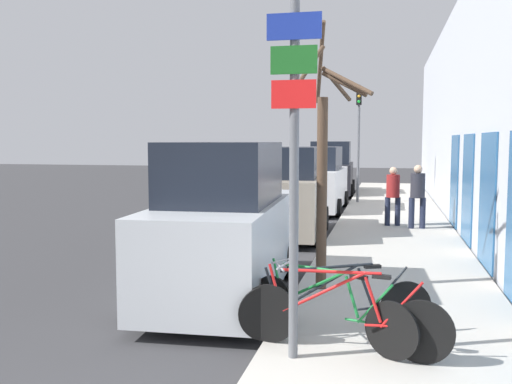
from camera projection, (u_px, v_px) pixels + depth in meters
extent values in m
plane|color=#333335|center=(288.00, 242.00, 14.27)|extent=(80.00, 80.00, 0.00)
cube|color=#ADA89E|center=(393.00, 226.00, 16.40)|extent=(3.20, 32.00, 0.15)
cube|color=#B2B7C1|center=(461.00, 114.00, 15.72)|extent=(0.20, 32.00, 6.50)
cube|color=#26598C|center=(487.00, 200.00, 10.65)|extent=(0.03, 1.66, 2.53)
cube|color=#26598C|center=(467.00, 188.00, 13.28)|extent=(0.03, 1.66, 2.53)
cube|color=#26598C|center=(454.00, 181.00, 15.91)|extent=(0.03, 1.66, 2.53)
cylinder|color=#595B60|center=(294.00, 183.00, 6.11)|extent=(0.10, 0.10, 3.85)
cube|color=navy|center=(294.00, 26.00, 5.90)|extent=(0.58, 0.02, 0.27)
cube|color=#19591E|center=(294.00, 60.00, 5.93)|extent=(0.49, 0.02, 0.29)
cube|color=red|center=(294.00, 94.00, 5.96)|extent=(0.47, 0.02, 0.30)
cylinder|color=black|center=(269.00, 313.00, 6.72)|extent=(0.69, 0.15, 0.70)
cylinder|color=black|center=(422.00, 332.00, 6.06)|extent=(0.69, 0.15, 0.70)
cylinder|color=red|center=(323.00, 292.00, 6.44)|extent=(0.97, 0.19, 0.57)
cylinder|color=red|center=(331.00, 272.00, 6.38)|extent=(1.12, 0.22, 0.09)
cylinder|color=red|center=(373.00, 300.00, 6.23)|extent=(0.21, 0.07, 0.50)
cylinder|color=red|center=(393.00, 326.00, 6.17)|extent=(0.61, 0.13, 0.08)
cylinder|color=red|center=(401.00, 305.00, 6.12)|extent=(0.45, 0.10, 0.56)
cylinder|color=red|center=(276.00, 289.00, 6.66)|extent=(0.21, 0.07, 0.60)
cube|color=black|center=(382.00, 277.00, 6.17)|extent=(0.21, 0.11, 0.04)
cylinder|color=#99999E|center=(284.00, 265.00, 6.60)|extent=(0.10, 0.44, 0.02)
cylinder|color=black|center=(273.00, 301.00, 7.32)|extent=(0.58, 0.35, 0.65)
cylinder|color=black|center=(392.00, 331.00, 6.17)|extent=(0.58, 0.35, 0.65)
cylinder|color=#197233|center=(313.00, 286.00, 6.86)|extent=(0.84, 0.51, 0.54)
cylinder|color=#197233|center=(319.00, 269.00, 6.78)|extent=(0.98, 0.58, 0.08)
cylinder|color=#197233|center=(352.00, 297.00, 6.49)|extent=(0.19, 0.13, 0.47)
cylinder|color=#197233|center=(368.00, 323.00, 6.37)|extent=(0.53, 0.32, 0.08)
cylinder|color=#197233|center=(375.00, 304.00, 6.29)|extent=(0.40, 0.25, 0.52)
cylinder|color=#197233|center=(278.00, 281.00, 7.24)|extent=(0.19, 0.13, 0.56)
cube|color=black|center=(359.00, 277.00, 6.41)|extent=(0.21, 0.17, 0.04)
cylinder|color=#99999E|center=(284.00, 260.00, 7.16)|extent=(0.24, 0.39, 0.02)
cylinder|color=black|center=(266.00, 314.00, 6.77)|extent=(0.63, 0.27, 0.66)
cylinder|color=black|center=(406.00, 308.00, 7.01)|extent=(0.63, 0.27, 0.66)
cylinder|color=black|center=(320.00, 287.00, 6.83)|extent=(0.93, 0.38, 0.54)
cylinder|color=black|center=(327.00, 268.00, 6.82)|extent=(1.08, 0.44, 0.09)
cylinder|color=black|center=(365.00, 287.00, 6.91)|extent=(0.21, 0.11, 0.47)
cylinder|color=black|center=(382.00, 307.00, 6.96)|extent=(0.58, 0.25, 0.08)
cylinder|color=black|center=(389.00, 288.00, 6.95)|extent=(0.44, 0.19, 0.53)
cylinder|color=black|center=(273.00, 290.00, 6.75)|extent=(0.20, 0.10, 0.57)
cube|color=black|center=(372.00, 266.00, 6.90)|extent=(0.22, 0.15, 0.04)
cylinder|color=#99999E|center=(280.00, 267.00, 6.74)|extent=(0.18, 0.42, 0.02)
cube|color=#B2B7BC|center=(226.00, 244.00, 9.17)|extent=(1.93, 4.71, 1.39)
cube|color=black|center=(223.00, 172.00, 8.88)|extent=(1.65, 2.48, 0.94)
cylinder|color=black|center=(199.00, 258.00, 10.77)|extent=(0.25, 0.64, 0.63)
cylinder|color=black|center=(289.00, 261.00, 10.47)|extent=(0.25, 0.64, 0.63)
cylinder|color=black|center=(143.00, 300.00, 7.96)|extent=(0.25, 0.64, 0.63)
cylinder|color=black|center=(264.00, 306.00, 7.66)|extent=(0.25, 0.64, 0.63)
cube|color=gray|center=(286.00, 204.00, 14.94)|extent=(2.00, 4.26, 1.39)
cube|color=black|center=(286.00, 162.00, 14.68)|extent=(1.73, 2.24, 0.79)
cylinder|color=black|center=(261.00, 217.00, 16.43)|extent=(0.25, 0.69, 0.68)
cylinder|color=black|center=(324.00, 218.00, 16.10)|extent=(0.25, 0.69, 0.68)
cylinder|color=black|center=(242.00, 231.00, 13.89)|extent=(0.25, 0.69, 0.68)
cylinder|color=black|center=(317.00, 233.00, 13.56)|extent=(0.25, 0.69, 0.68)
cube|color=silver|center=(316.00, 188.00, 20.42)|extent=(1.93, 4.72, 1.35)
cube|color=black|center=(315.00, 158.00, 20.14)|extent=(1.72, 2.46, 0.79)
cylinder|color=black|center=(296.00, 198.00, 22.10)|extent=(0.23, 0.62, 0.62)
cylinder|color=black|center=(345.00, 199.00, 21.66)|extent=(0.23, 0.62, 0.62)
cylinder|color=black|center=(282.00, 206.00, 19.28)|extent=(0.23, 0.62, 0.62)
cylinder|color=black|center=(338.00, 208.00, 18.84)|extent=(0.23, 0.62, 0.62)
cube|color=black|center=(331.00, 177.00, 26.46)|extent=(2.05, 4.69, 1.30)
cube|color=black|center=(331.00, 152.00, 26.18)|extent=(1.79, 2.46, 1.01)
cylinder|color=black|center=(314.00, 185.00, 28.09)|extent=(0.24, 0.65, 0.64)
cylinder|color=black|center=(352.00, 186.00, 27.73)|extent=(0.24, 0.65, 0.64)
cylinder|color=black|center=(308.00, 190.00, 25.28)|extent=(0.24, 0.65, 0.64)
cylinder|color=black|center=(351.00, 191.00, 24.93)|extent=(0.24, 0.65, 0.64)
cylinder|color=#1E2338|center=(411.00, 213.00, 15.45)|extent=(0.16, 0.16, 0.84)
cylinder|color=#1E2338|center=(423.00, 213.00, 15.43)|extent=(0.16, 0.16, 0.84)
cylinder|color=#26262D|center=(418.00, 186.00, 15.37)|extent=(0.38, 0.38, 0.66)
sphere|color=tan|center=(418.00, 169.00, 15.33)|extent=(0.23, 0.23, 0.23)
cylinder|color=#1E2338|center=(387.00, 211.00, 15.98)|extent=(0.15, 0.15, 0.80)
cylinder|color=#1E2338|center=(398.00, 211.00, 15.97)|extent=(0.15, 0.15, 0.80)
cylinder|color=maroon|center=(393.00, 186.00, 15.91)|extent=(0.37, 0.37, 0.63)
sphere|color=tan|center=(393.00, 171.00, 15.87)|extent=(0.22, 0.22, 0.22)
cylinder|color=#4C3828|center=(322.00, 194.00, 9.07)|extent=(0.17, 0.17, 3.06)
cylinder|color=#4C3828|center=(344.00, 84.00, 8.73)|extent=(0.73, 0.30, 0.43)
cylinder|color=#4C3828|center=(320.00, 64.00, 9.42)|extent=(0.29, 1.13, 1.22)
cylinder|color=#4C3828|center=(337.00, 84.00, 9.19)|extent=(0.45, 0.72, 0.51)
cylinder|color=#4C3828|center=(307.00, 71.00, 8.77)|extent=(0.54, 0.46, 0.82)
cylinder|color=#4C3828|center=(347.00, 81.00, 8.58)|extent=(0.83, 0.58, 0.50)
cylinder|color=#595B60|center=(358.00, 144.00, 21.90)|extent=(0.10, 0.10, 4.50)
cube|color=black|center=(359.00, 96.00, 21.64)|extent=(0.20, 0.16, 0.64)
sphere|color=red|center=(359.00, 91.00, 21.54)|extent=(0.11, 0.11, 0.11)
sphere|color=orange|center=(359.00, 96.00, 21.56)|extent=(0.11, 0.11, 0.11)
sphere|color=green|center=(359.00, 102.00, 21.57)|extent=(0.11, 0.11, 0.11)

